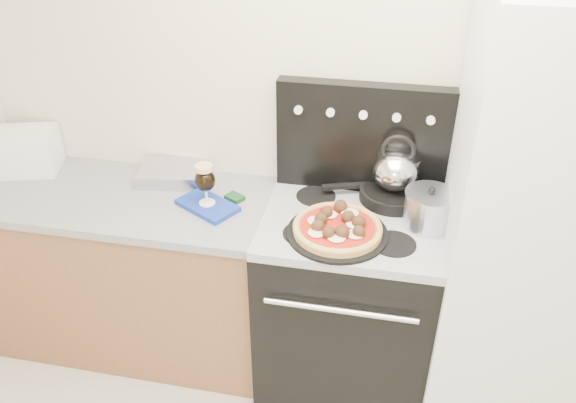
% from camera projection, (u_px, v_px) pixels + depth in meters
% --- Properties ---
extents(room_shell, '(3.52, 3.01, 2.52)m').
position_uv_depth(room_shell, '(296.00, 292.00, 1.49)').
color(room_shell, beige).
rests_on(room_shell, ground).
extents(base_cabinet, '(1.45, 0.60, 0.86)m').
position_uv_depth(base_cabinet, '(130.00, 272.00, 2.85)').
color(base_cabinet, brown).
rests_on(base_cabinet, ground).
extents(countertop, '(1.48, 0.63, 0.04)m').
position_uv_depth(countertop, '(116.00, 197.00, 2.61)').
color(countertop, gray).
rests_on(countertop, base_cabinet).
extents(stove_body, '(0.76, 0.65, 0.88)m').
position_uv_depth(stove_body, '(346.00, 304.00, 2.64)').
color(stove_body, black).
rests_on(stove_body, ground).
extents(cooktop, '(0.76, 0.65, 0.04)m').
position_uv_depth(cooktop, '(352.00, 223.00, 2.40)').
color(cooktop, '#ADADB2').
rests_on(cooktop, stove_body).
extents(backguard, '(0.76, 0.08, 0.50)m').
position_uv_depth(backguard, '(362.00, 138.00, 2.48)').
color(backguard, black).
rests_on(backguard, cooktop).
extents(fridge, '(0.64, 0.68, 1.90)m').
position_uv_depth(fridge, '(528.00, 235.00, 2.23)').
color(fridge, silver).
rests_on(fridge, ground).
extents(toaster_oven, '(0.37, 0.32, 0.20)m').
position_uv_depth(toaster_oven, '(23.00, 151.00, 2.75)').
color(toaster_oven, white).
rests_on(toaster_oven, countertop).
extents(foil_sheet, '(0.35, 0.28, 0.06)m').
position_uv_depth(foil_sheet, '(174.00, 173.00, 2.70)').
color(foil_sheet, silver).
rests_on(foil_sheet, countertop).
extents(oven_mitt, '(0.31, 0.27, 0.02)m').
position_uv_depth(oven_mitt, '(207.00, 205.00, 2.49)').
color(oven_mitt, '#17339D').
rests_on(oven_mitt, countertop).
extents(beer_glass, '(0.10, 0.10, 0.19)m').
position_uv_depth(beer_glass, '(205.00, 184.00, 2.44)').
color(beer_glass, black).
rests_on(beer_glass, oven_mitt).
extents(pizza_pan, '(0.52, 0.52, 0.01)m').
position_uv_depth(pizza_pan, '(337.00, 233.00, 2.29)').
color(pizza_pan, black).
rests_on(pizza_pan, cooktop).
extents(pizza, '(0.39, 0.39, 0.05)m').
position_uv_depth(pizza, '(338.00, 226.00, 2.27)').
color(pizza, '#F0D074').
rests_on(pizza, pizza_pan).
extents(skillet, '(0.38, 0.38, 0.05)m').
position_uv_depth(skillet, '(393.00, 194.00, 2.51)').
color(skillet, black).
rests_on(skillet, cooktop).
extents(tea_kettle, '(0.23, 0.23, 0.22)m').
position_uv_depth(tea_kettle, '(396.00, 167.00, 2.43)').
color(tea_kettle, silver).
rests_on(tea_kettle, skillet).
extents(stock_pot, '(0.22, 0.22, 0.15)m').
position_uv_depth(stock_pot, '(429.00, 210.00, 2.31)').
color(stock_pot, silver).
rests_on(stock_pot, cooktop).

